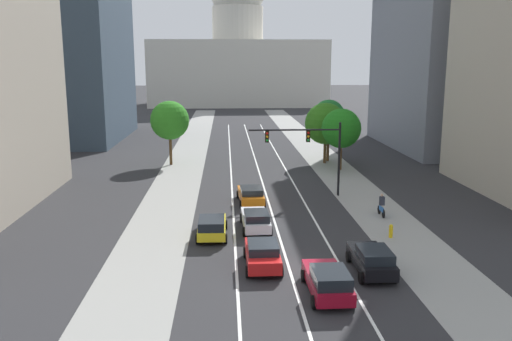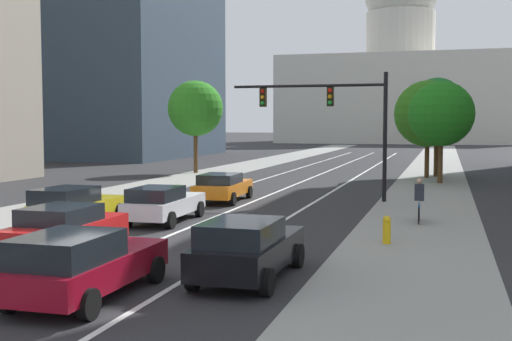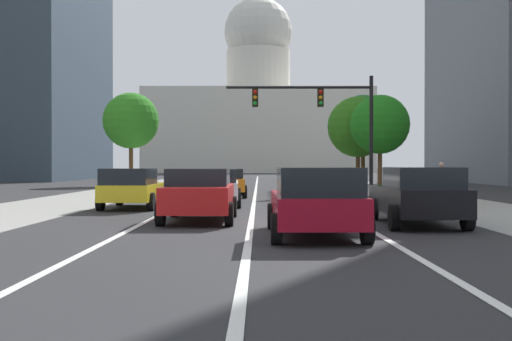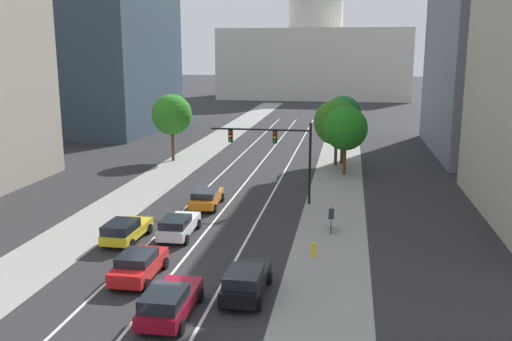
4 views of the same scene
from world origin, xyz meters
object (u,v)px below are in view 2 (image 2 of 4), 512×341
street_tree_far_right (428,114)px  street_tree_mid_right (437,104)px  car_black (247,248)px  capitol_building (400,81)px  car_yellow (75,204)px  car_white (163,203)px  car_red (65,230)px  car_orange (223,187)px  cyclist (419,201)px  fire_hydrant (387,230)px  car_crimson (82,264)px  street_tree_near_right (441,114)px  street_tree_near_left (195,109)px  traffic_signal_mast (334,110)px

street_tree_far_right → street_tree_mid_right: (0.60, 1.33, 0.73)m
car_black → street_tree_mid_right: bearing=-6.2°
capitol_building → car_yellow: capitol_building is taller
car_white → car_red: bearing=178.1°
car_yellow → car_white: car_yellow is taller
car_orange → street_tree_mid_right: 21.39m
car_yellow → street_tree_mid_right: bearing=-24.9°
car_black → capitol_building: bearing=2.7°
car_orange → cyclist: bearing=-117.0°
car_black → car_white: 9.92m
car_orange → fire_hydrant: 12.70m
car_crimson → car_orange: size_ratio=0.96×
fire_hydrant → street_tree_near_right: size_ratio=0.14×
car_yellow → car_orange: (2.94, 8.53, -0.03)m
street_tree_far_right → street_tree_near_right: (0.94, -3.95, -0.06)m
cyclist → street_tree_near_left: 28.04m
car_red → street_tree_near_right: (10.16, 27.02, 3.65)m
traffic_signal_mast → car_orange: bearing=-157.4°
car_white → street_tree_mid_right: 27.69m
car_black → cyclist: cyclist is taller
fire_hydrant → capitol_building: bearing=93.7°
cyclist → street_tree_far_right: street_tree_far_right is taller
fire_hydrant → street_tree_near_left: (-16.86, 26.32, 4.50)m
car_black → street_tree_mid_right: 34.03m
car_white → street_tree_near_left: street_tree_near_left is taller
car_black → car_orange: bearing=21.8°
street_tree_far_right → street_tree_mid_right: 1.63m
car_crimson → car_black: bearing=-47.5°
car_crimson → car_orange: (-2.93, 17.77, -0.05)m
car_crimson → street_tree_near_left: bearing=17.1°
fire_hydrant → street_tree_near_right: 22.79m
car_yellow → car_crimson: car_crimson is taller
traffic_signal_mast → car_crimson: bearing=-96.3°
street_tree_near_right → car_yellow: bearing=-121.1°
traffic_signal_mast → street_tree_far_right: (4.09, 15.00, 0.01)m
capitol_building → car_black: bearing=-87.8°
street_tree_far_right → fire_hydrant: bearing=-91.1°
cyclist → street_tree_near_right: street_tree_near_right is taller
car_orange → car_black: bearing=-161.5°
car_red → cyclist: (9.54, 9.56, 0.07)m
cyclist → street_tree_mid_right: size_ratio=0.24×
car_yellow → street_tree_near_left: street_tree_near_left is taller
car_yellow → fire_hydrant: bearing=-93.0°
fire_hydrant → car_black: bearing=-116.2°
street_tree_near_left → street_tree_near_right: bearing=-12.1°
car_black → street_tree_near_left: 35.31m
cyclist → car_black: bearing=159.8°
street_tree_far_right → car_black: bearing=-96.0°
street_tree_far_right → street_tree_near_right: size_ratio=1.05×
car_white → fire_hydrant: (8.73, -2.18, -0.29)m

